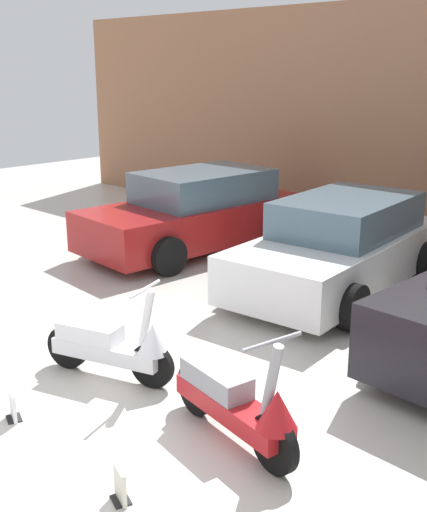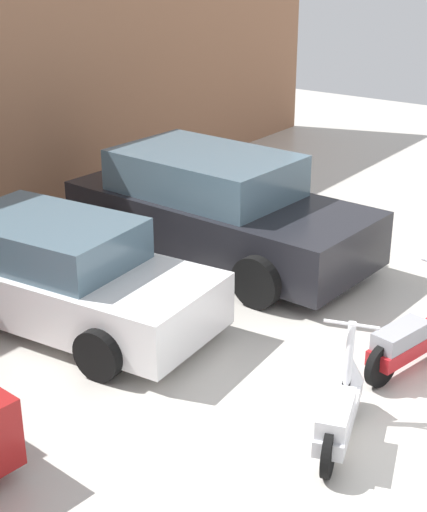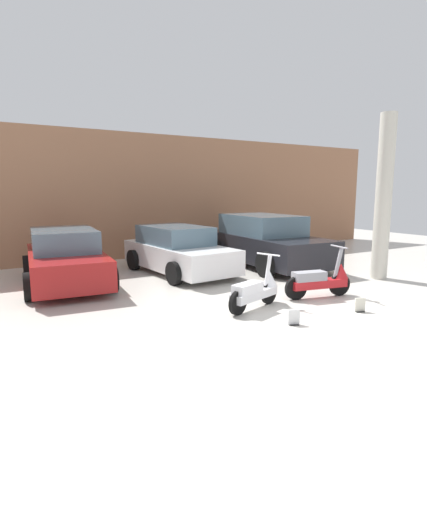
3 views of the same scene
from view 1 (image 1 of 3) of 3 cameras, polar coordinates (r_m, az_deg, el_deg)
ground_plane at (r=5.62m, az=-9.40°, el=-15.53°), size 28.00×28.00×0.00m
scooter_front_left at (r=6.38m, az=-8.89°, el=-7.80°), size 1.39×0.70×1.00m
scooter_front_right at (r=5.27m, az=2.14°, el=-12.84°), size 1.51×0.63×1.07m
car_rear_left at (r=10.71m, az=-1.57°, el=3.90°), size 2.11×3.96×1.30m
car_rear_center at (r=8.89m, az=11.20°, el=0.82°), size 2.05×3.84×1.26m
placard_near_left_scooter at (r=5.98m, az=-17.39°, el=-12.72°), size 0.20×0.17×0.26m
placard_near_right_scooter at (r=4.84m, az=-8.29°, el=-19.66°), size 0.20×0.17×0.26m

